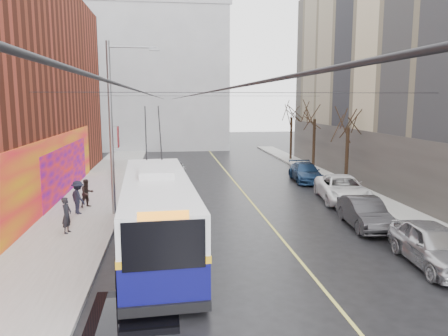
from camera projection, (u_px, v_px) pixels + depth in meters
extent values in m
plane|color=black|center=(278.00, 291.00, 14.05)|extent=(140.00, 140.00, 0.00)
cube|color=gray|center=(88.00, 207.00, 24.78)|extent=(4.00, 60.00, 0.15)
cube|color=gray|center=(371.00, 198.00, 26.94)|extent=(2.00, 60.00, 0.15)
cube|color=#BFB74C|center=(246.00, 196.00, 27.96)|extent=(0.12, 50.00, 0.01)
cube|color=#E7A205|center=(40.00, 181.00, 22.27)|extent=(0.08, 28.00, 4.00)
cube|color=#57059B|center=(67.00, 170.00, 28.22)|extent=(0.06, 12.00, 3.20)
cube|color=#4C4742|center=(373.00, 163.00, 28.72)|extent=(0.06, 36.00, 4.00)
cube|color=gray|center=(146.00, 77.00, 55.99)|extent=(20.00, 12.00, 18.00)
cylinder|color=slate|center=(111.00, 131.00, 22.35)|extent=(0.20, 0.20, 9.00)
cube|color=maroon|center=(118.00, 137.00, 22.44)|extent=(0.04, 0.60, 1.10)
cylinder|color=slate|center=(132.00, 47.00, 21.86)|extent=(2.40, 0.10, 0.10)
cube|color=slate|center=(154.00, 50.00, 22.01)|extent=(0.50, 0.22, 0.12)
cylinder|color=black|center=(161.00, 98.00, 27.31)|extent=(0.02, 60.00, 0.02)
cylinder|color=black|center=(177.00, 98.00, 27.43)|extent=(0.02, 60.00, 0.02)
cylinder|color=black|center=(246.00, 93.00, 18.94)|extent=(18.00, 0.02, 0.02)
cylinder|color=black|center=(210.00, 96.00, 34.62)|extent=(18.00, 0.02, 0.02)
cylinder|color=black|center=(347.00, 157.00, 30.54)|extent=(0.24, 0.24, 4.20)
cylinder|color=black|center=(314.00, 145.00, 37.38)|extent=(0.24, 0.24, 4.48)
cylinder|color=black|center=(291.00, 139.00, 44.25)|extent=(0.24, 0.24, 4.37)
cube|color=black|center=(135.00, 311.00, 12.69)|extent=(2.55, 2.87, 0.01)
ellipsoid|color=slate|center=(170.00, 58.00, 20.33)|extent=(0.44, 0.20, 0.12)
ellipsoid|color=slate|center=(221.00, 51.00, 21.72)|extent=(0.44, 0.20, 0.12)
ellipsoid|color=slate|center=(142.00, 91.00, 24.13)|extent=(0.44, 0.20, 0.12)
cube|color=#0A0A50|center=(158.00, 227.00, 17.79)|extent=(3.21, 11.99, 1.48)
cube|color=silver|center=(157.00, 194.00, 17.58)|extent=(3.21, 11.99, 1.29)
cube|color=gold|center=(157.00, 210.00, 17.67)|extent=(3.25, 12.04, 0.22)
cube|color=black|center=(164.00, 246.00, 11.82)|extent=(2.27, 0.16, 1.39)
cube|color=black|center=(153.00, 174.00, 23.38)|extent=(2.27, 0.16, 1.19)
cube|color=black|center=(124.00, 198.00, 17.36)|extent=(0.63, 10.87, 0.99)
cube|color=black|center=(189.00, 195.00, 17.83)|extent=(0.63, 10.87, 0.99)
cube|color=silver|center=(156.00, 171.00, 18.41)|extent=(1.54, 3.04, 0.30)
cube|color=black|center=(165.00, 310.00, 12.06)|extent=(2.58, 0.26, 0.30)
cylinder|color=black|center=(121.00, 279.00, 13.78)|extent=(0.35, 1.00, 0.99)
cylinder|color=black|center=(202.00, 273.00, 14.24)|extent=(0.35, 1.00, 0.99)
cylinder|color=black|center=(129.00, 215.00, 21.47)|extent=(0.35, 1.00, 0.99)
cylinder|color=black|center=(181.00, 212.00, 21.93)|extent=(0.35, 1.00, 0.99)
cylinder|color=black|center=(146.00, 131.00, 21.50)|extent=(0.24, 3.44, 2.43)
cylinder|color=black|center=(160.00, 131.00, 21.62)|extent=(0.24, 3.44, 2.43)
imported|color=#9D9DA1|center=(434.00, 245.00, 16.05)|extent=(2.27, 4.80, 1.59)
imported|color=#272729|center=(365.00, 213.00, 20.93)|extent=(1.93, 4.48, 1.43)
imported|color=white|center=(342.00, 189.00, 26.40)|extent=(3.34, 5.86, 1.54)
imported|color=#162C4D|center=(306.00, 172.00, 32.87)|extent=(2.29, 4.88, 1.38)
imported|color=#A3A3A7|center=(171.00, 171.00, 32.84)|extent=(2.45, 4.81, 1.57)
imported|color=black|center=(67.00, 215.00, 19.56)|extent=(0.51, 0.67, 1.63)
imported|color=black|center=(87.00, 193.00, 24.32)|extent=(0.97, 0.94, 1.58)
imported|color=black|center=(78.00, 197.00, 22.87)|extent=(1.21, 1.30, 1.76)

